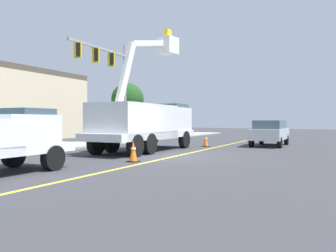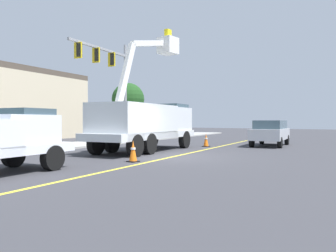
# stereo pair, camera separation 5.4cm
# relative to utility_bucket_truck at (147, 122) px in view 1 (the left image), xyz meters

# --- Properties ---
(ground) EXTENTS (120.00, 120.00, 0.00)m
(ground) POSITION_rel_utility_bucket_truck_xyz_m (-1.72, -3.04, -1.60)
(ground) COLOR #38383D
(sidewalk_far_side) EXTENTS (59.53, 15.35, 0.12)m
(sidewalk_far_side) POSITION_rel_utility_bucket_truck_xyz_m (-3.46, 5.60, -1.54)
(sidewalk_far_side) COLOR #9E9E99
(sidewalk_far_side) RESTS_ON ground
(lane_centre_stripe) EXTENTS (49.05, 10.01, 0.01)m
(lane_centre_stripe) POSITION_rel_utility_bucket_truck_xyz_m (-1.72, -3.04, -1.60)
(lane_centre_stripe) COLOR yellow
(lane_centre_stripe) RESTS_ON ground
(utility_bucket_truck) EXTENTS (8.53, 4.07, 6.70)m
(utility_bucket_truck) POSITION_rel_utility_bucket_truck_xyz_m (0.00, 0.00, 0.00)
(utility_bucket_truck) COLOR silver
(utility_bucket_truck) RESTS_ON ground
(passing_minivan) EXTENTS (5.08, 2.81, 1.69)m
(passing_minivan) POSITION_rel_utility_bucket_truck_xyz_m (7.89, -3.99, -0.63)
(passing_minivan) COLOR silver
(passing_minivan) RESTS_ON ground
(traffic_cone_mid_front) EXTENTS (0.40, 0.40, 0.87)m
(traffic_cone_mid_front) POSITION_rel_utility_bucket_truck_xyz_m (-4.15, -2.92, -1.18)
(traffic_cone_mid_front) COLOR black
(traffic_cone_mid_front) RESTS_ON ground
(traffic_cone_mid_rear) EXTENTS (0.40, 0.40, 0.85)m
(traffic_cone_mid_rear) POSITION_rel_utility_bucket_truck_xyz_m (4.68, -0.97, -1.19)
(traffic_cone_mid_rear) COLOR black
(traffic_cone_mid_rear) RESTS_ON ground
(traffic_signal_mast) EXTENTS (6.21, 1.44, 7.50)m
(traffic_signal_mast) POSITION_rel_utility_bucket_truck_xyz_m (2.58, 5.78, 3.63)
(traffic_signal_mast) COLOR gray
(traffic_signal_mast) RESTS_ON ground
(street_tree_right) EXTENTS (2.83, 2.83, 4.98)m
(street_tree_right) POSITION_rel_utility_bucket_truck_xyz_m (7.18, 8.48, 1.93)
(street_tree_right) COLOR brown
(street_tree_right) RESTS_ON ground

